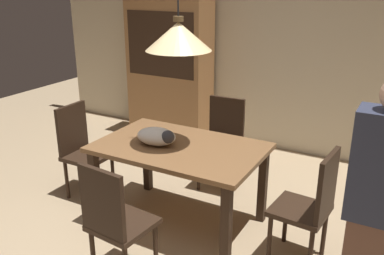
# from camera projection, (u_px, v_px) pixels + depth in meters

# --- Properties ---
(ground) EXTENTS (10.00, 10.00, 0.00)m
(ground) POSITION_uv_depth(u_px,v_px,m) (152.00, 251.00, 3.37)
(ground) COLOR tan
(back_wall) EXTENTS (6.40, 0.10, 2.90)m
(back_wall) POSITION_uv_depth(u_px,v_px,m) (271.00, 33.00, 5.06)
(back_wall) COLOR beige
(back_wall) RESTS_ON ground
(dining_table) EXTENTS (1.40, 0.90, 0.75)m
(dining_table) POSITION_uv_depth(u_px,v_px,m) (180.00, 156.00, 3.55)
(dining_table) COLOR brown
(dining_table) RESTS_ON ground
(chair_left_side) EXTENTS (0.40, 0.40, 0.93)m
(chair_left_side) POSITION_uv_depth(u_px,v_px,m) (82.00, 147.00, 4.11)
(chair_left_side) COLOR black
(chair_left_side) RESTS_ON ground
(chair_near_front) EXTENTS (0.43, 0.43, 0.93)m
(chair_near_front) POSITION_uv_depth(u_px,v_px,m) (115.00, 219.00, 2.88)
(chair_near_front) COLOR black
(chair_near_front) RESTS_ON ground
(chair_far_back) EXTENTS (0.42, 0.42, 0.93)m
(chair_far_back) POSITION_uv_depth(u_px,v_px,m) (223.00, 139.00, 4.32)
(chair_far_back) COLOR black
(chair_far_back) RESTS_ON ground
(chair_right_side) EXTENTS (0.43, 0.43, 0.93)m
(chair_right_side) POSITION_uv_depth(u_px,v_px,m) (311.00, 204.00, 3.08)
(chair_right_side) COLOR black
(chair_right_side) RESTS_ON ground
(cat_sleeping) EXTENTS (0.40, 0.27, 0.16)m
(cat_sleeping) POSITION_uv_depth(u_px,v_px,m) (157.00, 136.00, 3.50)
(cat_sleeping) COLOR silver
(cat_sleeping) RESTS_ON dining_table
(pendant_lamp) EXTENTS (0.52, 0.52, 1.30)m
(pendant_lamp) POSITION_uv_depth(u_px,v_px,m) (178.00, 36.00, 3.21)
(pendant_lamp) COLOR beige
(hutch_bookcase) EXTENTS (1.12, 0.45, 1.85)m
(hutch_bookcase) POSITION_uv_depth(u_px,v_px,m) (170.00, 73.00, 5.55)
(hutch_bookcase) COLOR olive
(hutch_bookcase) RESTS_ON ground
(person_standing) EXTENTS (0.36, 0.22, 1.62)m
(person_standing) POSITION_uv_depth(u_px,v_px,m) (378.00, 217.00, 2.35)
(person_standing) COLOR brown
(person_standing) RESTS_ON ground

